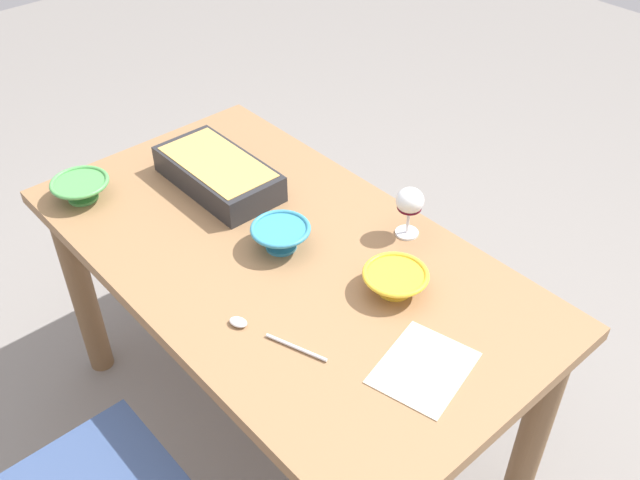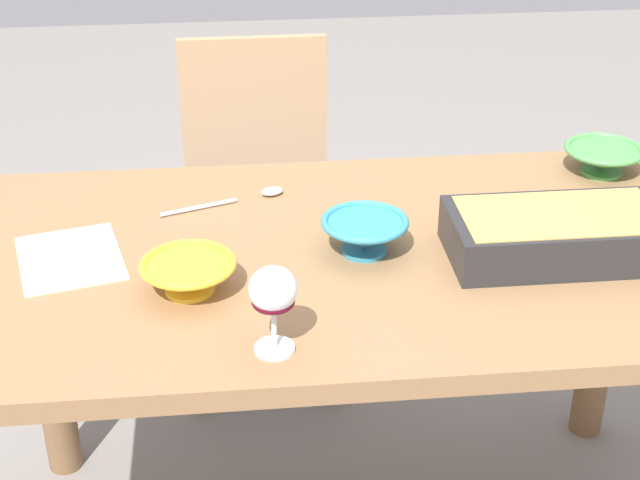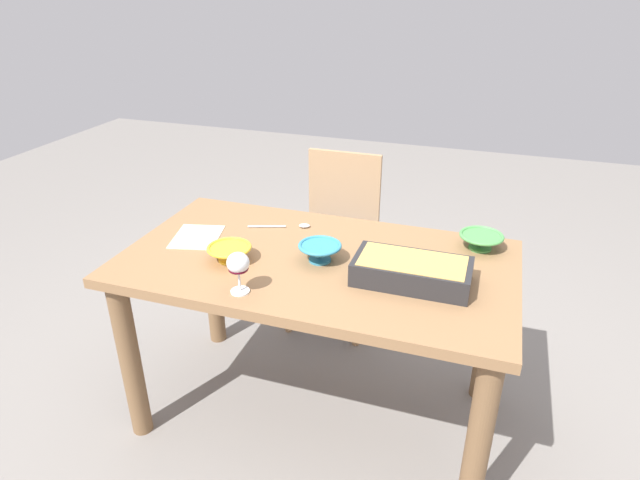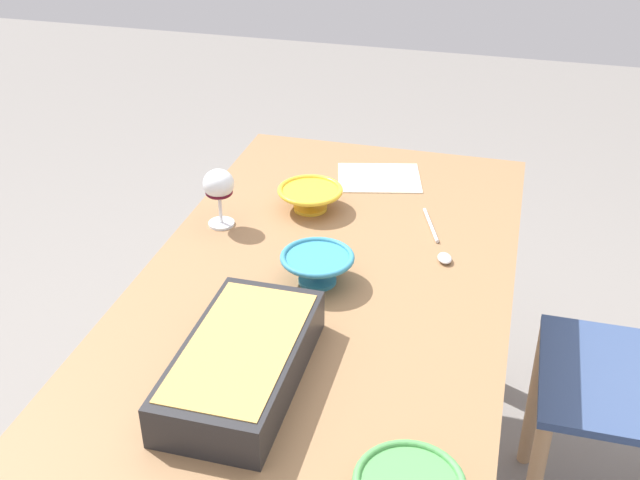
{
  "view_description": "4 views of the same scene",
  "coord_description": "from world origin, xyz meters",
  "px_view_note": "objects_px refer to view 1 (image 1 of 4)",
  "views": [
    {
      "loc": [
        1.09,
        -0.84,
        1.88
      ],
      "look_at": [
        0.08,
        0.06,
        0.77
      ],
      "focal_mm": 39.89,
      "sensor_mm": 36.0,
      "label": 1
    },
    {
      "loc": [
        0.22,
        1.48,
        1.56
      ],
      "look_at": [
        0.06,
        0.02,
        0.75
      ],
      "focal_mm": 54.23,
      "sensor_mm": 36.0,
      "label": 2
    },
    {
      "loc": [
        -0.55,
        1.61,
        1.64
      ],
      "look_at": [
        -0.01,
        0.01,
        0.8
      ],
      "focal_mm": 30.35,
      "sensor_mm": 36.0,
      "label": 3
    },
    {
      "loc": [
        -1.32,
        -0.34,
        1.62
      ],
      "look_at": [
        0.03,
        0.02,
        0.79
      ],
      "focal_mm": 43.79,
      "sensor_mm": 36.0,
      "label": 4
    }
  ],
  "objects_px": {
    "casserole_dish": "(218,172)",
    "napkin": "(424,368)",
    "mixing_bowl": "(81,188)",
    "small_bowl": "(395,280)",
    "serving_spoon": "(258,331)",
    "wine_glass": "(410,204)",
    "serving_bowl": "(281,235)",
    "dining_table": "(283,288)"
  },
  "relations": [
    {
      "from": "wine_glass",
      "to": "napkin",
      "type": "relative_size",
      "value": 0.66
    },
    {
      "from": "mixing_bowl",
      "to": "small_bowl",
      "type": "distance_m",
      "value": 0.92
    },
    {
      "from": "dining_table",
      "to": "serving_bowl",
      "type": "bearing_deg",
      "value": 142.06
    },
    {
      "from": "casserole_dish",
      "to": "mixing_bowl",
      "type": "height_order",
      "value": "casserole_dish"
    },
    {
      "from": "serving_spoon",
      "to": "serving_bowl",
      "type": "bearing_deg",
      "value": 130.81
    },
    {
      "from": "wine_glass",
      "to": "serving_bowl",
      "type": "relative_size",
      "value": 0.92
    },
    {
      "from": "serving_spoon",
      "to": "napkin",
      "type": "distance_m",
      "value": 0.37
    },
    {
      "from": "small_bowl",
      "to": "napkin",
      "type": "relative_size",
      "value": 0.74
    },
    {
      "from": "mixing_bowl",
      "to": "serving_spoon",
      "type": "bearing_deg",
      "value": 3.81
    },
    {
      "from": "mixing_bowl",
      "to": "serving_bowl",
      "type": "height_order",
      "value": "serving_bowl"
    },
    {
      "from": "wine_glass",
      "to": "serving_spoon",
      "type": "xyz_separation_m",
      "value": [
        0.02,
        -0.51,
        -0.09
      ]
    },
    {
      "from": "dining_table",
      "to": "serving_spoon",
      "type": "relative_size",
      "value": 5.77
    },
    {
      "from": "serving_bowl",
      "to": "napkin",
      "type": "height_order",
      "value": "serving_bowl"
    },
    {
      "from": "wine_glass",
      "to": "mixing_bowl",
      "type": "relative_size",
      "value": 0.87
    },
    {
      "from": "dining_table",
      "to": "napkin",
      "type": "distance_m",
      "value": 0.51
    },
    {
      "from": "wine_glass",
      "to": "mixing_bowl",
      "type": "bearing_deg",
      "value": -141.79
    },
    {
      "from": "dining_table",
      "to": "serving_bowl",
      "type": "xyz_separation_m",
      "value": [
        -0.02,
        0.01,
        0.16
      ]
    },
    {
      "from": "wine_glass",
      "to": "serving_spoon",
      "type": "relative_size",
      "value": 0.58
    },
    {
      "from": "mixing_bowl",
      "to": "serving_bowl",
      "type": "bearing_deg",
      "value": 27.47
    },
    {
      "from": "casserole_dish",
      "to": "serving_spoon",
      "type": "relative_size",
      "value": 1.57
    },
    {
      "from": "mixing_bowl",
      "to": "napkin",
      "type": "xyz_separation_m",
      "value": [
        1.05,
        0.25,
        -0.03
      ]
    },
    {
      "from": "wine_glass",
      "to": "napkin",
      "type": "height_order",
      "value": "wine_glass"
    },
    {
      "from": "dining_table",
      "to": "small_bowl",
      "type": "relative_size",
      "value": 8.82
    },
    {
      "from": "serving_spoon",
      "to": "small_bowl",
      "type": "bearing_deg",
      "value": 72.02
    },
    {
      "from": "dining_table",
      "to": "casserole_dish",
      "type": "height_order",
      "value": "casserole_dish"
    },
    {
      "from": "mixing_bowl",
      "to": "dining_table",
      "type": "bearing_deg",
      "value": 25.76
    },
    {
      "from": "wine_glass",
      "to": "small_bowl",
      "type": "height_order",
      "value": "wine_glass"
    },
    {
      "from": "small_bowl",
      "to": "serving_spoon",
      "type": "xyz_separation_m",
      "value": [
        -0.11,
        -0.33,
        -0.03
      ]
    },
    {
      "from": "small_bowl",
      "to": "napkin",
      "type": "xyz_separation_m",
      "value": [
        0.21,
        -0.13,
        -0.03
      ]
    },
    {
      "from": "casserole_dish",
      "to": "small_bowl",
      "type": "height_order",
      "value": "casserole_dish"
    },
    {
      "from": "wine_glass",
      "to": "small_bowl",
      "type": "relative_size",
      "value": 0.89
    },
    {
      "from": "serving_bowl",
      "to": "small_bowl",
      "type": "bearing_deg",
      "value": 18.13
    },
    {
      "from": "serving_spoon",
      "to": "napkin",
      "type": "height_order",
      "value": "serving_spoon"
    },
    {
      "from": "casserole_dish",
      "to": "napkin",
      "type": "height_order",
      "value": "casserole_dish"
    },
    {
      "from": "mixing_bowl",
      "to": "small_bowl",
      "type": "bearing_deg",
      "value": 24.23
    },
    {
      "from": "small_bowl",
      "to": "napkin",
      "type": "bearing_deg",
      "value": -31.7
    },
    {
      "from": "wine_glass",
      "to": "serving_spoon",
      "type": "height_order",
      "value": "wine_glass"
    },
    {
      "from": "wine_glass",
      "to": "mixing_bowl",
      "type": "distance_m",
      "value": 0.9
    },
    {
      "from": "casserole_dish",
      "to": "napkin",
      "type": "xyz_separation_m",
      "value": [
        0.85,
        -0.07,
        -0.04
      ]
    },
    {
      "from": "mixing_bowl",
      "to": "serving_spoon",
      "type": "xyz_separation_m",
      "value": [
        0.73,
        0.05,
        -0.03
      ]
    },
    {
      "from": "mixing_bowl",
      "to": "serving_spoon",
      "type": "relative_size",
      "value": 0.66
    },
    {
      "from": "casserole_dish",
      "to": "serving_spoon",
      "type": "distance_m",
      "value": 0.6
    }
  ]
}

